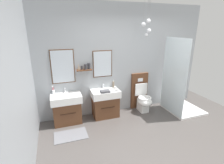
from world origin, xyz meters
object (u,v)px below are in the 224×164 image
vanity_sink_right (105,102)px  toothbrush_cup (53,92)px  vanity_sink_left (67,108)px  folded_hand_towel (105,91)px  soap_dispenser (113,84)px  shower_tray (180,97)px  toilet (142,97)px

vanity_sink_right → toothbrush_cup: bearing=172.7°
vanity_sink_left → toothbrush_cup: size_ratio=3.38×
vanity_sink_left → folded_hand_towel: bearing=-8.5°
soap_dispenser → folded_hand_towel: size_ratio=0.83×
vanity_sink_left → vanity_sink_right: size_ratio=1.00×
toothbrush_cup → vanity_sink_right: bearing=-7.3°
vanity_sink_left → vanity_sink_right: same height
toothbrush_cup → shower_tray: (3.14, -0.58, -0.33)m
toothbrush_cup → folded_hand_towel: size_ratio=0.94×
toothbrush_cup → soap_dispenser: (1.48, 0.01, 0.02)m
vanity_sink_right → toilet: size_ratio=0.70×
vanity_sink_left → vanity_sink_right: bearing=0.0°
toothbrush_cup → soap_dispenser: 1.48m
toilet → soap_dispenser: 0.88m
toothbrush_cup → shower_tray: shower_tray is taller
vanity_sink_right → shower_tray: shower_tray is taller
soap_dispenser → vanity_sink_right: bearing=-148.9°
toilet → folded_hand_towel: size_ratio=4.55×
vanity_sink_right → shower_tray: bearing=-12.3°
toothbrush_cup → shower_tray: size_ratio=0.11×
vanity_sink_left → toothbrush_cup: toothbrush_cup is taller
toothbrush_cup → folded_hand_towel: 1.20m
vanity_sink_right → folded_hand_towel: size_ratio=3.18×
vanity_sink_left → soap_dispenser: (1.22, 0.17, 0.41)m
vanity_sink_right → toothbrush_cup: size_ratio=3.38×
vanity_sink_right → shower_tray: (1.93, -0.42, 0.06)m
soap_dispenser → shower_tray: shower_tray is taller
vanity_sink_right → toilet: bearing=-0.3°
toothbrush_cup → shower_tray: 3.21m
vanity_sink_right → toilet: (1.04, -0.00, 0.01)m
vanity_sink_left → soap_dispenser: size_ratio=3.85×
vanity_sink_left → shower_tray: 2.91m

